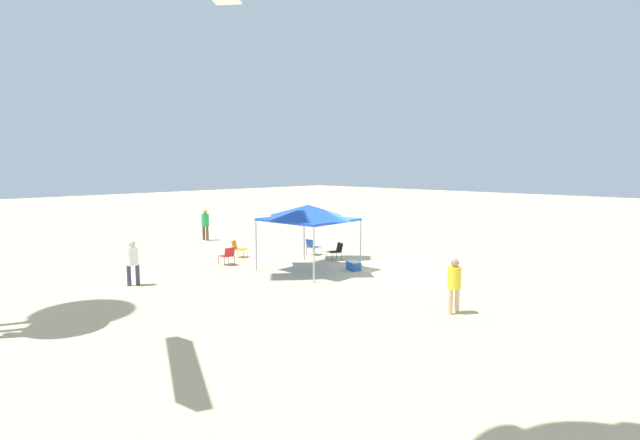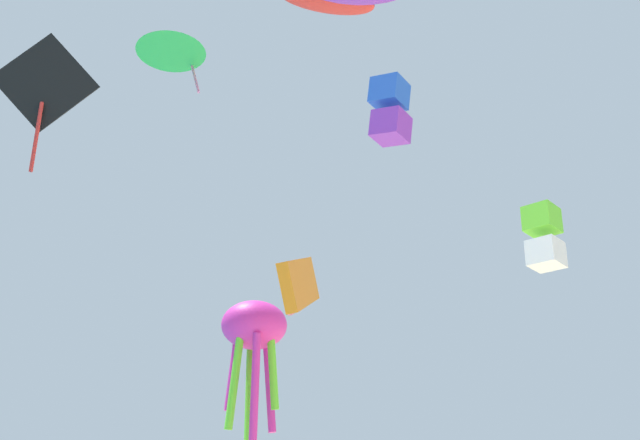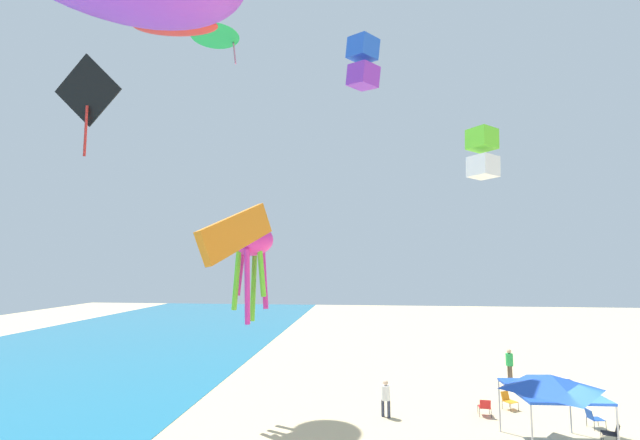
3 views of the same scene
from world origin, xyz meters
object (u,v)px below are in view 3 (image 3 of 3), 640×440
at_px(canopy_tent, 551,383).
at_px(kite_parafoil_orange, 237,233).
at_px(kite_diamond_black, 88,94).
at_px(kite_box_blue, 363,62).
at_px(folding_chair_facing_ocean, 613,432).
at_px(kite_box_lime, 482,153).
at_px(kite_delta_green, 215,32).
at_px(folding_chair_right_of_tent, 593,417).
at_px(folding_chair_left_of_tent, 508,399).
at_px(kite_octopus_magenta, 251,245).
at_px(person_beachcomber, 386,395).
at_px(person_kite_handler, 509,362).
at_px(folding_chair_near_cooler, 485,406).

relative_size(canopy_tent, kite_parafoil_orange, 0.84).
xyz_separation_m(kite_diamond_black, kite_box_blue, (5.07, -12.31, 3.32)).
bearing_deg(kite_box_blue, folding_chair_facing_ocean, 113.32).
bearing_deg(kite_box_lime, folding_chair_facing_ocean, -167.53).
bearing_deg(kite_delta_green, canopy_tent, 130.12).
xyz_separation_m(kite_delta_green, kite_box_blue, (-2.08, -9.14, -3.45)).
distance_m(kite_diamond_black, kite_box_blue, 13.72).
xyz_separation_m(canopy_tent, kite_diamond_black, (-1.07, 19.59, 12.31)).
xyz_separation_m(folding_chair_right_of_tent, kite_box_blue, (1.63, 9.91, 17.63)).
distance_m(folding_chair_left_of_tent, kite_octopus_magenta, 14.88).
bearing_deg(kite_parafoil_orange, kite_delta_green, -136.85).
distance_m(person_beachcomber, person_kite_handler, 11.00).
height_order(folding_chair_left_of_tent, person_beachcomber, person_beachcomber).
bearing_deg(person_beachcomber, person_kite_handler, 68.52).
bearing_deg(folding_chair_left_of_tent, person_beachcomber, 164.29).
xyz_separation_m(canopy_tent, kite_delta_green, (6.07, 16.43, 19.08)).
bearing_deg(kite_octopus_magenta, kite_delta_green, -22.00).
bearing_deg(folding_chair_near_cooler, folding_chair_right_of_tent, 171.94).
relative_size(folding_chair_near_cooler, kite_box_lime, 0.32).
relative_size(kite_box_lime, kite_octopus_magenta, 0.54).
xyz_separation_m(person_kite_handler, kite_parafoil_orange, (-13.42, 13.61, 7.23)).
distance_m(folding_chair_right_of_tent, kite_box_blue, 20.29).
relative_size(folding_chair_left_of_tent, kite_diamond_black, 0.18).
height_order(person_beachcomber, person_kite_handler, person_kite_handler).
xyz_separation_m(kite_box_lime, kite_box_blue, (0.16, 6.05, 5.25)).
bearing_deg(folding_chair_right_of_tent, canopy_tent, 124.49).
height_order(canopy_tent, kite_octopus_magenta, kite_octopus_magenta).
xyz_separation_m(canopy_tent, kite_parafoil_orange, (-3.09, 11.96, 5.86)).
bearing_deg(kite_box_lime, person_kite_handler, -61.39).
xyz_separation_m(folding_chair_near_cooler, person_kite_handler, (6.92, -3.37, 0.62)).
relative_size(folding_chair_left_of_tent, kite_delta_green, 0.20).
height_order(canopy_tent, person_kite_handler, canopy_tent).
xyz_separation_m(canopy_tent, folding_chair_near_cooler, (3.40, 1.71, -1.99)).
height_order(person_kite_handler, kite_delta_green, kite_delta_green).
relative_size(canopy_tent, kite_box_blue, 1.21).
bearing_deg(person_beachcomber, folding_chair_near_cooler, 32.61).
bearing_deg(person_kite_handler, folding_chair_near_cooler, 149.22).
bearing_deg(person_beachcomber, kite_delta_green, -172.48).
height_order(folding_chair_facing_ocean, kite_delta_green, kite_delta_green).
bearing_deg(folding_chair_right_of_tent, kite_box_blue, 73.09).
distance_m(folding_chair_right_of_tent, folding_chair_near_cooler, 4.46).
bearing_deg(kite_octopus_magenta, folding_chair_near_cooler, -144.31).
bearing_deg(kite_delta_green, person_beachcomber, 132.45).
bearing_deg(canopy_tent, folding_chair_left_of_tent, 3.40).
relative_size(folding_chair_facing_ocean, person_beachcomber, 0.48).
distance_m(kite_octopus_magenta, kite_box_blue, 11.62).
height_order(folding_chair_left_of_tent, kite_box_blue, kite_box_blue).
xyz_separation_m(canopy_tent, person_beachcomber, (2.82, 6.38, -1.46)).
distance_m(canopy_tent, folding_chair_left_of_tent, 5.02).
bearing_deg(folding_chair_near_cooler, person_kite_handler, -110.63).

